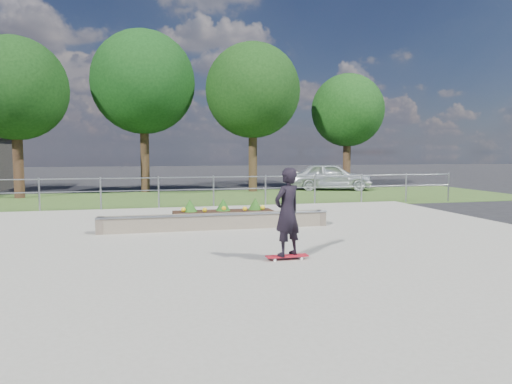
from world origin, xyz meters
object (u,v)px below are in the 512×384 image
(planter_bed, at_px, (224,214))
(parked_car, at_px, (331,176))
(skateboarder, at_px, (287,212))
(grind_ledge, at_px, (216,221))

(planter_bed, relative_size, parked_car, 0.68)
(skateboarder, height_order, parked_car, skateboarder)
(grind_ledge, height_order, parked_car, parked_car)
(grind_ledge, bearing_deg, planter_bed, 73.48)
(planter_bed, relative_size, skateboarder, 1.74)
(planter_bed, height_order, skateboarder, skateboarder)
(skateboarder, xyz_separation_m, parked_car, (7.23, 15.19, -0.21))
(grind_ledge, xyz_separation_m, parked_car, (8.01, 11.47, 0.49))
(planter_bed, bearing_deg, grind_ledge, -106.52)
(grind_ledge, distance_m, skateboarder, 3.86)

